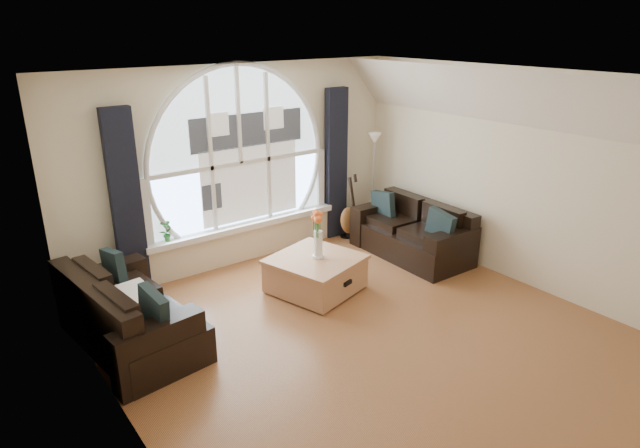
{
  "coord_description": "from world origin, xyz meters",
  "views": [
    {
      "loc": [
        -3.48,
        -3.75,
        3.2
      ],
      "look_at": [
        0.0,
        0.9,
        1.05
      ],
      "focal_mm": 30.82,
      "sensor_mm": 36.0,
      "label": 1
    }
  ],
  "objects_px": {
    "vase_flowers": "(318,228)",
    "floor_lamp": "(373,183)",
    "sofa_left": "(130,310)",
    "potted_plant": "(166,230)",
    "guitar": "(350,206)",
    "coffee_chest": "(316,273)",
    "sofa_right": "(412,229)"
  },
  "relations": [
    {
      "from": "vase_flowers",
      "to": "floor_lamp",
      "type": "xyz_separation_m",
      "value": [
        1.94,
        1.15,
        -0.04
      ]
    },
    {
      "from": "sofa_left",
      "to": "potted_plant",
      "type": "distance_m",
      "value": 1.55
    },
    {
      "from": "guitar",
      "to": "potted_plant",
      "type": "bearing_deg",
      "value": 168.87
    },
    {
      "from": "coffee_chest",
      "to": "guitar",
      "type": "distance_m",
      "value": 1.87
    },
    {
      "from": "vase_flowers",
      "to": "guitar",
      "type": "xyz_separation_m",
      "value": [
        1.44,
        1.12,
        -0.31
      ]
    },
    {
      "from": "potted_plant",
      "to": "sofa_right",
      "type": "bearing_deg",
      "value": -22.76
    },
    {
      "from": "floor_lamp",
      "to": "potted_plant",
      "type": "bearing_deg",
      "value": 175.96
    },
    {
      "from": "sofa_left",
      "to": "coffee_chest",
      "type": "relative_size",
      "value": 1.79
    },
    {
      "from": "coffee_chest",
      "to": "vase_flowers",
      "type": "bearing_deg",
      "value": -30.34
    },
    {
      "from": "floor_lamp",
      "to": "potted_plant",
      "type": "relative_size",
      "value": 5.34
    },
    {
      "from": "sofa_right",
      "to": "guitar",
      "type": "bearing_deg",
      "value": 107.14
    },
    {
      "from": "vase_flowers",
      "to": "potted_plant",
      "type": "relative_size",
      "value": 2.33
    },
    {
      "from": "sofa_left",
      "to": "guitar",
      "type": "distance_m",
      "value": 3.85
    },
    {
      "from": "potted_plant",
      "to": "sofa_left",
      "type": "bearing_deg",
      "value": -126.79
    },
    {
      "from": "guitar",
      "to": "floor_lamp",
      "type": "bearing_deg",
      "value": -2.28
    },
    {
      "from": "potted_plant",
      "to": "vase_flowers",
      "type": "bearing_deg",
      "value": -44.98
    },
    {
      "from": "sofa_left",
      "to": "guitar",
      "type": "bearing_deg",
      "value": 7.4
    },
    {
      "from": "sofa_left",
      "to": "sofa_right",
      "type": "distance_m",
      "value": 4.03
    },
    {
      "from": "sofa_right",
      "to": "vase_flowers",
      "type": "bearing_deg",
      "value": -176.09
    },
    {
      "from": "sofa_right",
      "to": "floor_lamp",
      "type": "height_order",
      "value": "floor_lamp"
    },
    {
      "from": "coffee_chest",
      "to": "potted_plant",
      "type": "relative_size",
      "value": 3.32
    },
    {
      "from": "floor_lamp",
      "to": "guitar",
      "type": "xyz_separation_m",
      "value": [
        -0.5,
        -0.03,
        -0.27
      ]
    },
    {
      "from": "vase_flowers",
      "to": "guitar",
      "type": "height_order",
      "value": "vase_flowers"
    },
    {
      "from": "sofa_left",
      "to": "sofa_right",
      "type": "height_order",
      "value": "sofa_left"
    },
    {
      "from": "coffee_chest",
      "to": "sofa_left",
      "type": "bearing_deg",
      "value": 160.13
    },
    {
      "from": "sofa_left",
      "to": "sofa_right",
      "type": "bearing_deg",
      "value": -8.2
    },
    {
      "from": "sofa_right",
      "to": "sofa_left",
      "type": "bearing_deg",
      "value": -179.96
    },
    {
      "from": "sofa_left",
      "to": "floor_lamp",
      "type": "height_order",
      "value": "floor_lamp"
    },
    {
      "from": "sofa_right",
      "to": "coffee_chest",
      "type": "xyz_separation_m",
      "value": [
        -1.77,
        -0.07,
        -0.16
      ]
    },
    {
      "from": "sofa_left",
      "to": "floor_lamp",
      "type": "xyz_separation_m",
      "value": [
        4.23,
        0.98,
        0.4
      ]
    },
    {
      "from": "sofa_right",
      "to": "coffee_chest",
      "type": "relative_size",
      "value": 1.73
    },
    {
      "from": "coffee_chest",
      "to": "potted_plant",
      "type": "xyz_separation_m",
      "value": [
        -1.35,
        1.38,
        0.46
      ]
    }
  ]
}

